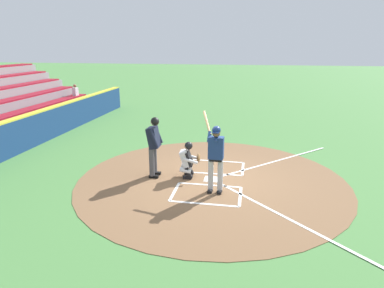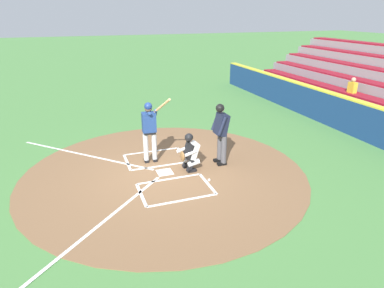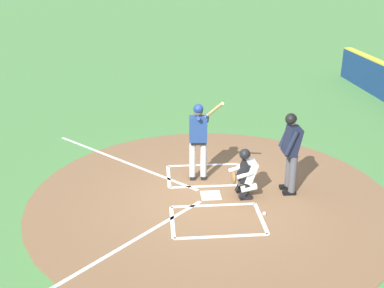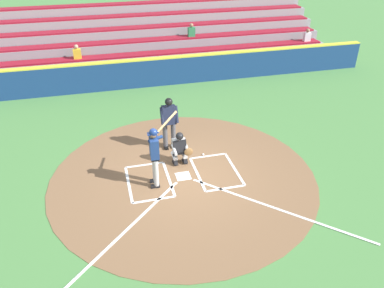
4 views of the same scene
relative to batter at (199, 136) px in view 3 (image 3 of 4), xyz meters
The scene contains 7 objects.
ground_plane 1.41m from the batter, 167.22° to the right, with size 120.00×120.00×0.00m, color #4C8442.
dirt_circle 1.40m from the batter, 167.22° to the right, with size 8.00×8.00×0.01m, color brown.
home_plate_and_chalk 1.54m from the batter, 141.21° to the left, with size 7.93×4.91×0.01m.
batter is the anchor object (origin of this frame).
catcher 1.41m from the batter, 135.21° to the right, with size 0.61×0.61×1.13m.
plate_umpire 2.11m from the batter, 112.38° to the right, with size 0.58×0.41×1.86m.
baseball 2.38m from the batter, 146.05° to the right, with size 0.07×0.07×0.07m, color white.
Camera 3 is at (-8.95, 1.16, 4.82)m, focal length 42.76 mm.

